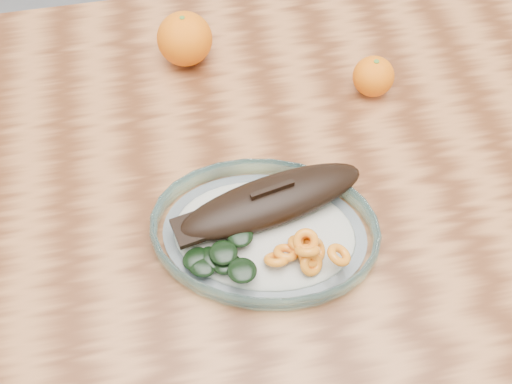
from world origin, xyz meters
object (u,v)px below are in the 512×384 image
orange_left (185,39)px  orange_right (373,76)px  plated_meal (265,228)px  dining_table (284,196)px

orange_left → orange_right: size_ratio=1.38×
plated_meal → orange_right: size_ratio=10.53×
dining_table → orange_left: bearing=116.9°
orange_left → orange_right: 0.30m
plated_meal → orange_left: (-0.06, 0.35, 0.02)m
dining_table → orange_right: (0.16, 0.10, 0.13)m
dining_table → orange_left: (-0.12, 0.23, 0.14)m
dining_table → plated_meal: bearing=-114.6°
orange_left → dining_table: bearing=-63.1°
dining_table → plated_meal: plated_meal is taller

